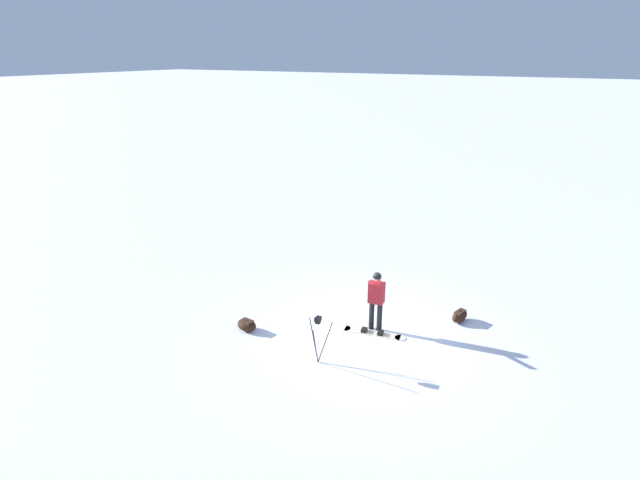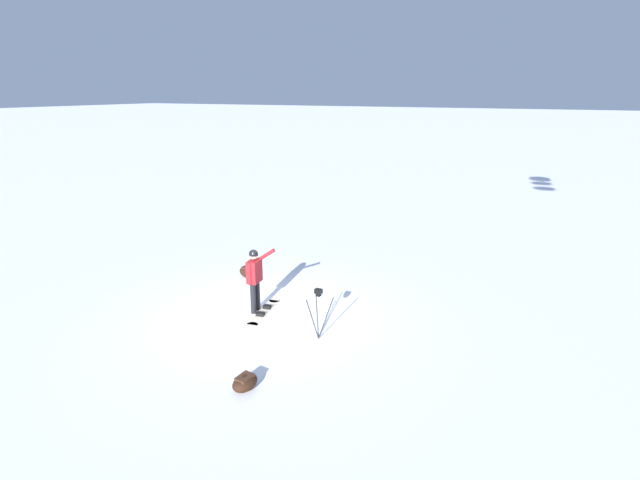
{
  "view_description": "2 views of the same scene",
  "coord_description": "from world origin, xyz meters",
  "px_view_note": "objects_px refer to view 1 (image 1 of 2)",
  "views": [
    {
      "loc": [
        -4.62,
        10.73,
        6.98
      ],
      "look_at": [
        -0.23,
        2.86,
        3.63
      ],
      "focal_mm": 28.63,
      "sensor_mm": 36.0,
      "label": 1
    },
    {
      "loc": [
        9.4,
        6.07,
        5.42
      ],
      "look_at": [
        0.01,
        1.48,
        2.19
      ],
      "focal_mm": 27.34,
      "sensor_mm": 36.0,
      "label": 2
    }
  ],
  "objects_px": {
    "snowboard": "(372,333)",
    "gear_bag_small": "(247,325)",
    "camera_tripod": "(318,330)",
    "gear_bag_large": "(460,316)",
    "snowboarder": "(376,296)"
  },
  "relations": [
    {
      "from": "snowboarder",
      "to": "gear_bag_large",
      "type": "height_order",
      "value": "snowboarder"
    },
    {
      "from": "snowboard",
      "to": "camera_tripod",
      "type": "bearing_deg",
      "value": 72.08
    },
    {
      "from": "snowboarder",
      "to": "gear_bag_small",
      "type": "bearing_deg",
      "value": 29.76
    },
    {
      "from": "snowboard",
      "to": "gear_bag_small",
      "type": "bearing_deg",
      "value": 26.33
    },
    {
      "from": "gear_bag_large",
      "to": "gear_bag_small",
      "type": "distance_m",
      "value": 5.79
    },
    {
      "from": "gear_bag_large",
      "to": "camera_tripod",
      "type": "relative_size",
      "value": 0.55
    },
    {
      "from": "snowboard",
      "to": "camera_tripod",
      "type": "relative_size",
      "value": 1.44
    },
    {
      "from": "camera_tripod",
      "to": "gear_bag_small",
      "type": "bearing_deg",
      "value": -8.89
    },
    {
      "from": "snowboarder",
      "to": "camera_tripod",
      "type": "bearing_deg",
      "value": 74.39
    },
    {
      "from": "snowboard",
      "to": "gear_bag_small",
      "type": "xyz_separation_m",
      "value": [
        2.98,
        1.48,
        0.13
      ]
    },
    {
      "from": "snowboarder",
      "to": "gear_bag_large",
      "type": "bearing_deg",
      "value": -140.51
    },
    {
      "from": "gear_bag_large",
      "to": "camera_tripod",
      "type": "bearing_deg",
      "value": 55.93
    },
    {
      "from": "camera_tripod",
      "to": "gear_bag_large",
      "type": "bearing_deg",
      "value": -124.07
    },
    {
      "from": "snowboarder",
      "to": "gear_bag_small",
      "type": "relative_size",
      "value": 2.81
    },
    {
      "from": "snowboarder",
      "to": "camera_tripod",
      "type": "relative_size",
      "value": 1.38
    }
  ]
}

